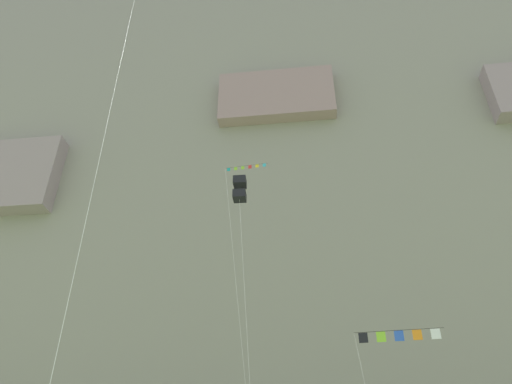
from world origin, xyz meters
name	(u,v)px	position (x,y,z in m)	size (l,w,h in m)	color
cliff_face	(283,159)	(0.00, 56.78, 42.07)	(180.00, 26.19, 84.17)	gray
kite_banner_high_center	(245,205)	(-2.39, 36.44, 22.37)	(3.86, 4.30, 26.88)	black
kite_banner_mid_left	(399,339)	(7.68, 33.70, 10.33)	(5.45, 2.20, 10.89)	black
kite_box_front_field	(240,189)	(-2.26, 32.61, 21.41)	(2.33, 4.43, 22.40)	black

